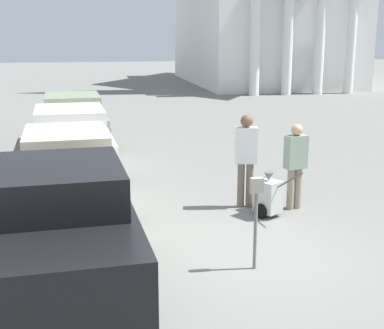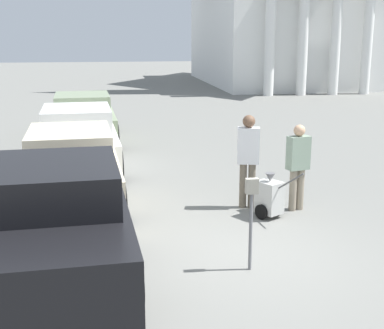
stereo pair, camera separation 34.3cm
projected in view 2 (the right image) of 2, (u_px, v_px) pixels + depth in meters
ground_plane at (231, 257)px, 8.17m from camera, size 120.00×120.00×0.00m
parked_car_black at (58, 218)px, 7.73m from camera, size 2.24×4.98×1.59m
parked_car_cream at (71, 168)px, 10.76m from camera, size 2.11×4.94×1.51m
parked_car_white at (78, 140)px, 13.50m from camera, size 2.18×5.11×1.56m
parked_car_sage at (83, 119)px, 16.91m from camera, size 2.18×5.00×1.51m
parking_meter at (251, 207)px, 7.52m from camera, size 0.18×0.09×1.37m
person_worker at (248, 155)px, 10.28m from camera, size 0.46×0.31×1.83m
person_supervisor at (298, 162)px, 10.16m from camera, size 0.46×0.31×1.67m
equipment_cart at (269, 197)px, 9.88m from camera, size 0.67×0.95×1.00m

